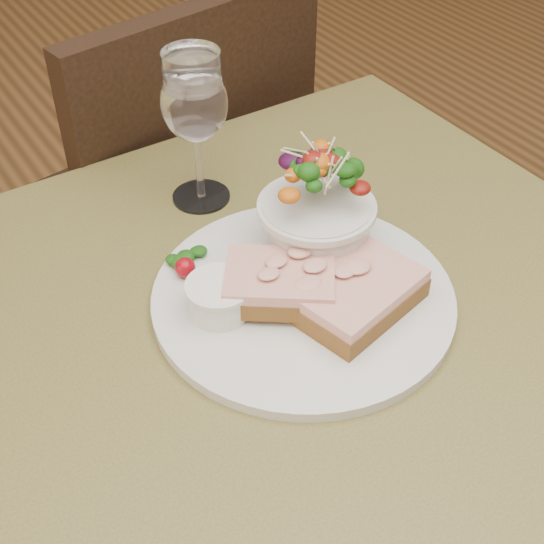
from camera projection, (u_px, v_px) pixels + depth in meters
cafe_table at (305, 397)px, 0.82m from camera, size 0.80×0.80×0.75m
chair_far at (162, 284)px, 1.48m from camera, size 0.48×0.48×0.90m
dinner_plate at (303, 297)px, 0.78m from camera, size 0.31×0.31×0.01m
sandwich_front at (354, 292)px, 0.75m from camera, size 0.15×0.12×0.03m
sandwich_back at (280, 282)px, 0.75m from camera, size 0.14×0.13×0.03m
ramekin at (219, 296)px, 0.74m from camera, size 0.06×0.06×0.04m
salad_bowl at (317, 205)px, 0.79m from camera, size 0.12×0.12×0.13m
garnish at (191, 263)px, 0.80m from camera, size 0.05×0.04×0.02m
wine_glass at (195, 107)px, 0.84m from camera, size 0.08×0.08×0.18m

